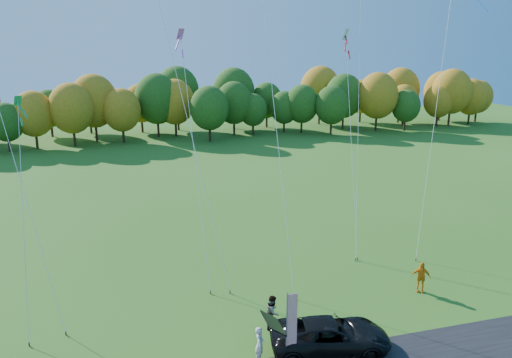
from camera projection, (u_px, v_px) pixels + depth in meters
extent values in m
plane|color=#2D5C18|center=(288.00, 342.00, 25.36)|extent=(160.00, 160.00, 0.00)
imported|color=black|center=(330.00, 336.00, 24.45)|extent=(6.30, 3.78, 1.64)
imported|color=silver|center=(260.00, 345.00, 23.59)|extent=(0.60, 0.76, 1.83)
imported|color=gray|center=(273.00, 312.00, 26.38)|extent=(1.08, 1.14, 1.87)
imported|color=orange|center=(421.00, 277.00, 30.19)|extent=(1.21, 0.97, 1.93)
cylinder|color=#999999|center=(287.00, 331.00, 22.82)|extent=(0.06, 0.06, 3.92)
cube|color=red|center=(292.00, 323.00, 22.77)|extent=(0.49, 0.04, 2.94)
cube|color=navy|center=(292.00, 301.00, 22.50)|extent=(0.49, 0.03, 0.77)
cylinder|color=#4C3F33|center=(230.00, 292.00, 30.17)|extent=(0.08, 0.08, 0.20)
cylinder|color=#4C3F33|center=(356.00, 260.00, 34.61)|extent=(0.08, 0.08, 0.20)
cylinder|color=#4C3F33|center=(294.00, 297.00, 29.53)|extent=(0.08, 0.08, 0.20)
cylinder|color=#4C3F33|center=(416.00, 259.00, 34.61)|extent=(0.08, 0.08, 0.20)
cylinder|color=#4C3F33|center=(66.00, 333.00, 25.94)|extent=(0.08, 0.08, 0.20)
cylinder|color=#4C3F33|center=(29.00, 344.00, 25.00)|extent=(0.08, 0.08, 0.20)
cube|color=#168943|center=(18.00, 101.00, 27.70)|extent=(0.96, 0.96, 1.13)
cylinder|color=#4C3F33|center=(357.00, 259.00, 34.74)|extent=(0.08, 0.08, 0.20)
cube|color=silver|center=(346.00, 34.00, 36.41)|extent=(1.39, 1.39, 1.65)
cylinder|color=#4C3F33|center=(210.00, 292.00, 30.13)|extent=(0.08, 0.08, 0.20)
cube|color=#F050A9|center=(180.00, 34.00, 32.74)|extent=(1.21, 1.21, 1.44)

